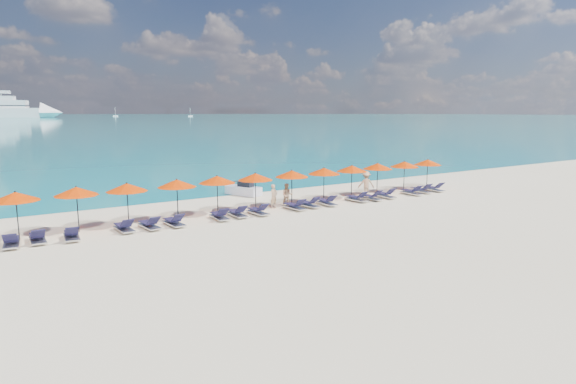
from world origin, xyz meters
TOP-DOWN VIEW (x-y plane):
  - ground at (0.00, 0.00)m, footprint 1400.00×1400.00m
  - sailboat_near at (118.25, 547.05)m, footprint 5.50×1.83m
  - sailboat_far at (186.64, 494.38)m, footprint 5.25×1.75m
  - jetski at (0.50, 9.54)m, footprint 1.90×2.81m
  - beachgoer_a at (-0.08, 4.47)m, footprint 0.62×0.51m
  - beachgoer_b at (0.85, 4.42)m, footprint 0.81×0.72m
  - beachgoer_c at (7.54, 4.66)m, footprint 1.23×1.01m
  - umbrella_0 at (-13.71, 4.56)m, footprint 2.10×2.10m
  - umbrella_1 at (-11.13, 4.66)m, footprint 2.10×2.10m
  - umbrella_2 at (-8.76, 4.56)m, footprint 2.10×2.10m
  - umbrella_3 at (-6.13, 4.52)m, footprint 2.10×2.10m
  - umbrella_4 at (-3.71, 4.68)m, footprint 2.10×2.10m
  - umbrella_5 at (-1.31, 4.53)m, footprint 2.10×2.10m
  - umbrella_6 at (1.25, 4.50)m, footprint 2.10×2.10m
  - umbrella_7 at (3.75, 4.51)m, footprint 2.10×2.10m
  - umbrella_8 at (6.19, 4.63)m, footprint 2.10×2.10m
  - umbrella_9 at (8.63, 4.73)m, footprint 2.10×2.10m
  - umbrella_10 at (11.17, 4.60)m, footprint 2.10×2.10m
  - umbrella_11 at (13.71, 4.66)m, footprint 2.10×2.10m
  - lounger_0 at (-14.09, 3.35)m, footprint 0.79×1.76m
  - lounger_1 at (-13.06, 3.49)m, footprint 0.64×1.71m
  - lounger_2 at (-11.69, 3.22)m, footprint 0.77×1.75m
  - lounger_3 at (-9.27, 3.45)m, footprint 0.70×1.73m
  - lounger_4 at (-8.05, 3.32)m, footprint 0.79×1.75m
  - lounger_5 at (-6.81, 3.25)m, footprint 0.76×1.74m
  - lounger_6 at (-4.22, 3.32)m, footprint 0.74×1.74m
  - lounger_7 at (-3.09, 3.43)m, footprint 0.67×1.72m
  - lounger_8 at (-1.84, 3.29)m, footprint 0.69×1.72m
  - lounger_9 at (0.70, 3.33)m, footprint 0.72×1.73m
  - lounger_10 at (1.83, 3.48)m, footprint 0.76×1.75m
  - lounger_11 at (3.15, 3.40)m, footprint 0.76×1.75m
  - lounger_12 at (5.58, 3.36)m, footprint 0.71×1.73m
  - lounger_13 at (6.66, 3.19)m, footprint 0.79×1.75m
  - lounger_14 at (8.08, 3.31)m, footprint 0.71×1.73m
  - lounger_15 at (10.52, 3.20)m, footprint 0.64×1.71m
  - lounger_16 at (11.74, 3.41)m, footprint 0.65×1.71m
  - lounger_17 at (13.05, 3.36)m, footprint 0.78×1.75m

SIDE VIEW (x-z plane):
  - ground at x=0.00m, z-range 0.00..0.00m
  - lounger_0 at x=-14.09m, z-range -0.09..0.56m
  - lounger_1 at x=-13.06m, z-range -0.09..0.56m
  - lounger_2 at x=-11.69m, z-range -0.09..0.56m
  - lounger_3 at x=-9.27m, z-range -0.09..0.56m
  - lounger_4 at x=-8.05m, z-range -0.09..0.56m
  - lounger_5 at x=-6.81m, z-range -0.09..0.56m
  - lounger_6 at x=-4.22m, z-range -0.09..0.56m
  - lounger_7 at x=-3.09m, z-range -0.09..0.56m
  - lounger_8 at x=-1.84m, z-range -0.09..0.56m
  - lounger_9 at x=0.70m, z-range -0.09..0.56m
  - lounger_10 at x=1.83m, z-range -0.09..0.56m
  - lounger_11 at x=3.15m, z-range -0.09..0.56m
  - lounger_12 at x=5.58m, z-range -0.09..0.56m
  - lounger_13 at x=6.66m, z-range -0.09..0.56m
  - lounger_14 at x=8.08m, z-range -0.09..0.56m
  - lounger_15 at x=10.52m, z-range -0.09..0.56m
  - lounger_16 at x=11.74m, z-range -0.09..0.56m
  - lounger_17 at x=13.05m, z-range -0.09..0.56m
  - jetski at x=0.50m, z-range -0.08..0.86m
  - beachgoer_b at x=0.85m, z-range 0.00..1.45m
  - beachgoer_a at x=-0.08m, z-range 0.00..1.47m
  - beachgoer_c at x=7.54m, z-range 0.00..1.74m
  - sailboat_far at x=186.64m, z-range -3.82..5.80m
  - sailboat_near at x=118.25m, z-range -4.01..6.07m
  - umbrella_0 at x=-13.71m, z-range 0.88..3.16m
  - umbrella_1 at x=-11.13m, z-range 0.88..3.16m
  - umbrella_2 at x=-8.76m, z-range 0.88..3.16m
  - umbrella_3 at x=-6.13m, z-range 0.88..3.16m
  - umbrella_4 at x=-3.71m, z-range 0.88..3.16m
  - umbrella_5 at x=-1.31m, z-range 0.88..3.16m
  - umbrella_6 at x=1.25m, z-range 0.88..3.16m
  - umbrella_7 at x=3.75m, z-range 0.88..3.16m
  - umbrella_8 at x=6.19m, z-range 0.88..3.16m
  - umbrella_9 at x=8.63m, z-range 0.88..3.16m
  - umbrella_10 at x=11.17m, z-range 0.88..3.16m
  - umbrella_11 at x=13.71m, z-range 0.88..3.16m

